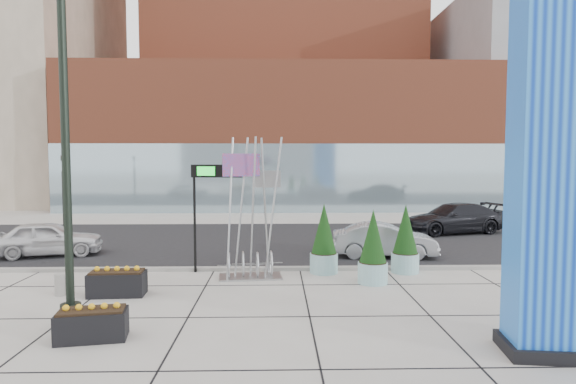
{
  "coord_description": "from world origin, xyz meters",
  "views": [
    {
      "loc": [
        0.19,
        -12.62,
        3.89
      ],
      "look_at": [
        0.53,
        2.0,
        2.89
      ],
      "focal_mm": 30.0,
      "sensor_mm": 36.0,
      "label": 1
    }
  ],
  "objects_px": {
    "concrete_bollard": "(61,284)",
    "overhead_street_sign": "(213,180)",
    "lamp_post": "(67,177)",
    "public_art_sculpture": "(251,241)",
    "car_white_west": "(48,239)",
    "car_silver_mid": "(384,241)"
  },
  "relations": [
    {
      "from": "concrete_bollard",
      "to": "overhead_street_sign",
      "type": "bearing_deg",
      "value": 34.43
    },
    {
      "from": "lamp_post",
      "to": "public_art_sculpture",
      "type": "bearing_deg",
      "value": 48.84
    },
    {
      "from": "overhead_street_sign",
      "to": "lamp_post",
      "type": "bearing_deg",
      "value": -110.54
    },
    {
      "from": "lamp_post",
      "to": "overhead_street_sign",
      "type": "relative_size",
      "value": 2.29
    },
    {
      "from": "lamp_post",
      "to": "public_art_sculpture",
      "type": "distance_m",
      "value": 6.41
    },
    {
      "from": "lamp_post",
      "to": "concrete_bollard",
      "type": "xyz_separation_m",
      "value": [
        -1.38,
        2.57,
        -3.16
      ]
    },
    {
      "from": "car_white_west",
      "to": "car_silver_mid",
      "type": "bearing_deg",
      "value": -106.45
    },
    {
      "from": "public_art_sculpture",
      "to": "concrete_bollard",
      "type": "distance_m",
      "value": 5.75
    },
    {
      "from": "lamp_post",
      "to": "public_art_sculpture",
      "type": "xyz_separation_m",
      "value": [
        3.95,
        4.52,
        -2.26
      ]
    },
    {
      "from": "lamp_post",
      "to": "concrete_bollard",
      "type": "height_order",
      "value": "lamp_post"
    },
    {
      "from": "lamp_post",
      "to": "overhead_street_sign",
      "type": "xyz_separation_m",
      "value": [
        2.63,
        5.32,
        -0.29
      ]
    },
    {
      "from": "public_art_sculpture",
      "to": "concrete_bollard",
      "type": "height_order",
      "value": "public_art_sculpture"
    },
    {
      "from": "concrete_bollard",
      "to": "public_art_sculpture",
      "type": "bearing_deg",
      "value": 20.05
    },
    {
      "from": "overhead_street_sign",
      "to": "car_silver_mid",
      "type": "height_order",
      "value": "overhead_street_sign"
    },
    {
      "from": "lamp_post",
      "to": "car_white_west",
      "type": "relative_size",
      "value": 2.08
    },
    {
      "from": "car_silver_mid",
      "to": "lamp_post",
      "type": "bearing_deg",
      "value": 135.78
    },
    {
      "from": "public_art_sculpture",
      "to": "overhead_street_sign",
      "type": "bearing_deg",
      "value": 143.13
    },
    {
      "from": "concrete_bollard",
      "to": "car_white_west",
      "type": "xyz_separation_m",
      "value": [
        -2.99,
        5.65,
        0.38
      ]
    },
    {
      "from": "car_white_west",
      "to": "lamp_post",
      "type": "bearing_deg",
      "value": -166.09
    },
    {
      "from": "car_white_west",
      "to": "car_silver_mid",
      "type": "height_order",
      "value": "car_white_west"
    },
    {
      "from": "public_art_sculpture",
      "to": "overhead_street_sign",
      "type": "relative_size",
      "value": 1.25
    },
    {
      "from": "concrete_bollard",
      "to": "overhead_street_sign",
      "type": "height_order",
      "value": "overhead_street_sign"
    }
  ]
}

